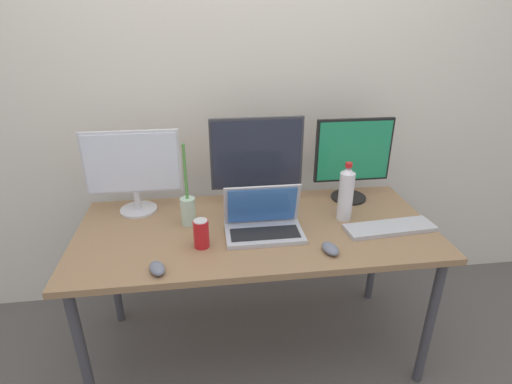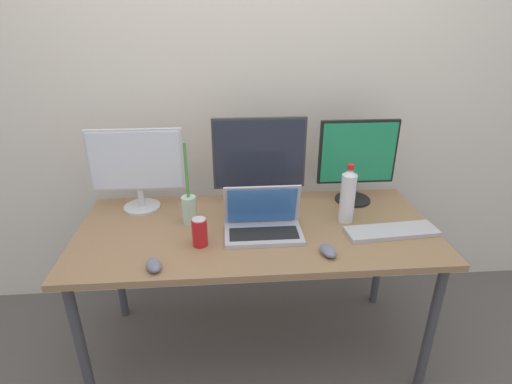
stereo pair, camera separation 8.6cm
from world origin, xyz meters
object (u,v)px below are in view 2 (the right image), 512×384
laptop_silver (263,223)px  keyboard_main (391,231)px  bamboo_vase (189,207)px  monitor_left (137,166)px  mouse_by_laptop (154,265)px  monitor_center (259,160)px  work_desk (256,239)px  soda_can_near_keyboard (200,232)px  monitor_right (357,158)px  mouse_by_keyboard (328,251)px  water_bottle (348,196)px

laptop_silver → keyboard_main: laptop_silver is taller
laptop_silver → bamboo_vase: size_ratio=0.88×
monitor_left → mouse_by_laptop: 0.60m
monitor_center → keyboard_main: monitor_center is taller
laptop_silver → bamboo_vase: bamboo_vase is taller
work_desk → keyboard_main: size_ratio=3.95×
monitor_center → soda_can_near_keyboard: 0.50m
soda_can_near_keyboard → monitor_left: bearing=129.8°
soda_can_near_keyboard → bamboo_vase: bearing=105.7°
monitor_center → monitor_right: monitor_center is taller
work_desk → soda_can_near_keyboard: (-0.25, -0.13, 0.13)m
laptop_silver → soda_can_near_keyboard: laptop_silver is taller
monitor_right → mouse_by_laptop: monitor_right is taller
monitor_center → keyboard_main: (0.57, -0.34, -0.24)m
monitor_left → monitor_right: bearing=0.1°
monitor_right → mouse_by_keyboard: bearing=-117.3°
mouse_by_laptop → water_bottle: bearing=1.3°
laptop_silver → water_bottle: water_bottle is taller
water_bottle → soda_can_near_keyboard: bearing=-166.7°
monitor_left → soda_can_near_keyboard: monitor_left is taller
keyboard_main → water_bottle: size_ratio=1.45×
monitor_right → work_desk: bearing=-155.4°
bamboo_vase → monitor_left: bearing=146.4°
mouse_by_keyboard → water_bottle: size_ratio=0.34×
monitor_right → laptop_silver: (-0.51, -0.30, -0.19)m
work_desk → mouse_by_keyboard: 0.38m
water_bottle → bamboo_vase: bamboo_vase is taller
keyboard_main → water_bottle: bearing=138.5°
work_desk → monitor_right: 0.66m
laptop_silver → monitor_right: bearing=30.3°
monitor_right → water_bottle: monitor_right is taller
work_desk → mouse_by_keyboard: bearing=-41.9°
work_desk → bamboo_vase: size_ratio=4.16×
monitor_right → mouse_by_keyboard: monitor_right is taller
keyboard_main → mouse_by_keyboard: (-0.33, -0.15, 0.01)m
work_desk → water_bottle: (0.43, 0.03, 0.20)m
monitor_center → water_bottle: size_ratio=1.60×
mouse_by_keyboard → mouse_by_laptop: 0.70m
keyboard_main → mouse_by_keyboard: size_ratio=4.21×
keyboard_main → bamboo_vase: bamboo_vase is taller
water_bottle → soda_can_near_keyboard: (-0.68, -0.16, -0.07)m
laptop_silver → mouse_by_laptop: 0.51m
keyboard_main → work_desk: bearing=165.8°
laptop_silver → water_bottle: bearing=11.3°
mouse_by_keyboard → work_desk: bearing=126.6°
mouse_by_laptop → soda_can_near_keyboard: soda_can_near_keyboard is taller
bamboo_vase → monitor_center: bearing=24.7°
monitor_right → monitor_center: bearing=-178.6°
monitor_center → monitor_right: size_ratio=1.06×
monitor_left → monitor_center: bearing=-1.0°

